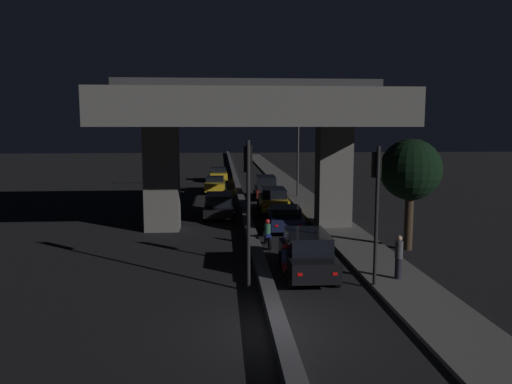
{
  "coord_description": "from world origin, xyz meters",
  "views": [
    {
      "loc": [
        -1.65,
        -13.99,
        6.04
      ],
      "look_at": [
        0.68,
        18.47,
        1.73
      ],
      "focal_mm": 35.0,
      "sensor_mm": 36.0,
      "label": 1
    }
  ],
  "objects": [
    {
      "name": "ground_plane",
      "position": [
        0.0,
        0.0,
        0.0
      ],
      "size": [
        200.0,
        200.0,
        0.0
      ],
      "primitive_type": "plane",
      "color": "black"
    },
    {
      "name": "street_lamp",
      "position": [
        4.43,
        27.39,
        4.93
      ],
      "size": [
        2.84,
        0.32,
        8.27
      ],
      "color": "#2D2D30",
      "rests_on": "ground_plane"
    },
    {
      "name": "car_black_lead_oncoming",
      "position": [
        -1.79,
        19.04,
        0.81
      ],
      "size": [
        2.09,
        4.78,
        1.55
      ],
      "rotation": [
        0.0,
        0.0,
        -1.58
      ],
      "color": "black",
      "rests_on": "ground_plane"
    },
    {
      "name": "car_taxi_yellow_second_oncoming",
      "position": [
        -2.16,
        31.52,
        0.75
      ],
      "size": [
        1.99,
        4.77,
        1.46
      ],
      "rotation": [
        0.0,
        0.0,
        -1.58
      ],
      "color": "gold",
      "rests_on": "ground_plane"
    },
    {
      "name": "median_divider",
      "position": [
        0.0,
        35.0,
        0.22
      ],
      "size": [
        0.52,
        126.0,
        0.43
      ],
      "primitive_type": "cube",
      "color": "#4C4C51",
      "rests_on": "ground_plane"
    },
    {
      "name": "car_black_lead",
      "position": [
        1.82,
        5.43,
        0.93
      ],
      "size": [
        2.02,
        4.52,
        1.8
      ],
      "rotation": [
        0.0,
        0.0,
        1.56
      ],
      "color": "black",
      "rests_on": "ground_plane"
    },
    {
      "name": "car_dark_red_fourth",
      "position": [
        2.12,
        27.26,
        0.99
      ],
      "size": [
        1.98,
        4.22,
        1.9
      ],
      "rotation": [
        0.0,
        0.0,
        1.55
      ],
      "color": "#591414",
      "rests_on": "ground_plane"
    },
    {
      "name": "roadside_tree_kerbside_near",
      "position": [
        7.52,
        9.4,
        3.91
      ],
      "size": [
        2.97,
        2.97,
        5.44
      ],
      "color": "#38281C",
      "rests_on": "ground_plane"
    },
    {
      "name": "motorcycle_red_filtering_near",
      "position": [
        0.89,
        5.16,
        0.61
      ],
      "size": [
        0.33,
        1.9,
        1.43
      ],
      "rotation": [
        0.0,
        0.0,
        1.53
      ],
      "color": "black",
      "rests_on": "ground_plane"
    },
    {
      "name": "car_dark_blue_second",
      "position": [
        2.08,
        14.29,
        0.76
      ],
      "size": [
        2.15,
        4.23,
        1.44
      ],
      "rotation": [
        0.0,
        0.0,
        1.53
      ],
      "color": "#141938",
      "rests_on": "ground_plane"
    },
    {
      "name": "elevated_overpass",
      "position": [
        0.0,
        15.02,
        6.58
      ],
      "size": [
        15.61,
        12.64,
        8.74
      ],
      "color": "#5B5956",
      "rests_on": "ground_plane"
    },
    {
      "name": "car_taxi_yellow_third",
      "position": [
        2.04,
        20.61,
        0.9
      ],
      "size": [
        2.1,
        4.4,
        1.71
      ],
      "rotation": [
        0.0,
        0.0,
        1.56
      ],
      "color": "gold",
      "rests_on": "ground_plane"
    },
    {
      "name": "traffic_light_right_of_median",
      "position": [
        4.07,
        3.81,
        3.62
      ],
      "size": [
        0.3,
        0.49,
        5.32
      ],
      "color": "black",
      "rests_on": "ground_plane"
    },
    {
      "name": "motorcycle_blue_filtering_mid",
      "position": [
        0.68,
        10.48,
        0.6
      ],
      "size": [
        0.34,
        1.96,
        1.41
      ],
      "rotation": [
        0.0,
        0.0,
        1.64
      ],
      "color": "black",
      "rests_on": "ground_plane"
    },
    {
      "name": "sidewalk_right",
      "position": [
        5.24,
        28.0,
        0.07
      ],
      "size": [
        2.55,
        126.0,
        0.14
      ],
      "primitive_type": "cube",
      "color": "#5B5956",
      "rests_on": "ground_plane"
    },
    {
      "name": "pedestrian_on_sidewalk",
      "position": [
        5.21,
        4.37,
        1.02
      ],
      "size": [
        0.31,
        0.31,
        1.71
      ],
      "color": "black",
      "rests_on": "sidewalk_right"
    },
    {
      "name": "traffic_light_left_of_median",
      "position": [
        -0.66,
        3.81,
        3.76
      ],
      "size": [
        0.3,
        0.49,
        5.54
      ],
      "color": "black",
      "rests_on": "ground_plane"
    },
    {
      "name": "car_taxi_yellow_third_oncoming",
      "position": [
        -1.88,
        40.9,
        0.76
      ],
      "size": [
        2.11,
        4.17,
        1.51
      ],
      "rotation": [
        0.0,
        0.0,
        -1.54
      ],
      "color": "gold",
      "rests_on": "ground_plane"
    }
  ]
}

